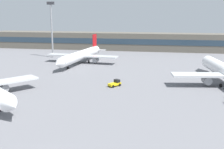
# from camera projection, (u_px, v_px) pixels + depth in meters

# --- Properties ---
(ground_plane) EXTENTS (400.00, 400.00, 0.00)m
(ground_plane) POSITION_uv_depth(u_px,v_px,m) (106.00, 85.00, 73.91)
(ground_plane) COLOR slate
(terminal_building) EXTENTS (157.24, 12.13, 9.00)m
(terminal_building) POSITION_uv_depth(u_px,v_px,m) (135.00, 42.00, 143.97)
(terminal_building) COLOR #5B564C
(terminal_building) RESTS_ON ground_plane
(airplane_far) EXTENTS (28.62, 40.88, 10.10)m
(airplane_far) POSITION_uv_depth(u_px,v_px,m) (81.00, 55.00, 105.49)
(airplane_far) COLOR white
(airplane_far) RESTS_ON ground_plane
(baggage_tug_yellow) EXTENTS (3.36, 3.78, 1.75)m
(baggage_tug_yellow) POSITION_uv_depth(u_px,v_px,m) (115.00, 83.00, 72.60)
(baggage_tug_yellow) COLOR yellow
(baggage_tug_yellow) RESTS_ON ground_plane
(floodlight_tower_west) EXTENTS (3.20, 0.80, 23.76)m
(floodlight_tower_west) POSITION_uv_depth(u_px,v_px,m) (52.00, 25.00, 117.84)
(floodlight_tower_west) COLOR gray
(floodlight_tower_west) RESTS_ON ground_plane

